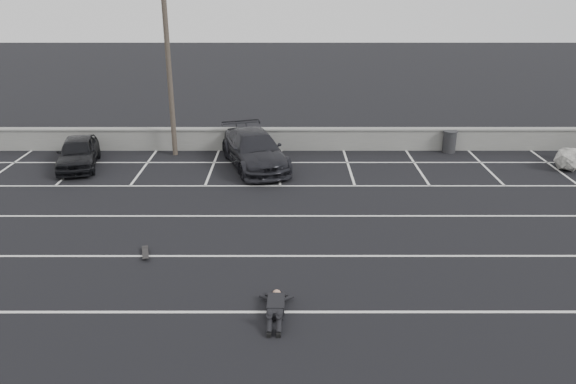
{
  "coord_description": "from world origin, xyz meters",
  "views": [
    {
      "loc": [
        1.31,
        -12.0,
        7.88
      ],
      "look_at": [
        1.32,
        5.75,
        1.0
      ],
      "focal_mm": 35.0,
      "sensor_mm": 36.0,
      "label": 1
    }
  ],
  "objects_px": {
    "utility_pole": "(168,60)",
    "car_right": "(255,150)",
    "trash_bin": "(449,141)",
    "car_left": "(78,152)",
    "skateboard": "(145,253)",
    "person": "(276,300)"
  },
  "relations": [
    {
      "from": "utility_pole",
      "to": "car_right",
      "type": "bearing_deg",
      "value": -24.05
    },
    {
      "from": "trash_bin",
      "to": "utility_pole",
      "type": "bearing_deg",
      "value": -178.23
    },
    {
      "from": "car_left",
      "to": "skateboard",
      "type": "relative_size",
      "value": 5.31
    },
    {
      "from": "car_right",
      "to": "utility_pole",
      "type": "xyz_separation_m",
      "value": [
        -3.83,
        1.71,
        3.62
      ]
    },
    {
      "from": "trash_bin",
      "to": "skateboard",
      "type": "xyz_separation_m",
      "value": [
        -11.95,
        -10.54,
        -0.46
      ]
    },
    {
      "from": "car_right",
      "to": "person",
      "type": "height_order",
      "value": "car_right"
    },
    {
      "from": "car_left",
      "to": "car_right",
      "type": "bearing_deg",
      "value": -11.29
    },
    {
      "from": "car_left",
      "to": "skateboard",
      "type": "height_order",
      "value": "car_left"
    },
    {
      "from": "car_right",
      "to": "skateboard",
      "type": "bearing_deg",
      "value": -126.83
    },
    {
      "from": "car_right",
      "to": "skateboard",
      "type": "relative_size",
      "value": 7.14
    },
    {
      "from": "car_left",
      "to": "person",
      "type": "xyz_separation_m",
      "value": [
        8.85,
        -11.24,
        -0.43
      ]
    },
    {
      "from": "car_right",
      "to": "skateboard",
      "type": "distance_m",
      "value": 8.92
    },
    {
      "from": "utility_pole",
      "to": "trash_bin",
      "type": "height_order",
      "value": "utility_pole"
    },
    {
      "from": "car_left",
      "to": "utility_pole",
      "type": "xyz_separation_m",
      "value": [
        3.87,
        1.79,
        3.72
      ]
    },
    {
      "from": "person",
      "to": "skateboard",
      "type": "bearing_deg",
      "value": 145.43
    },
    {
      "from": "trash_bin",
      "to": "car_left",
      "type": "bearing_deg",
      "value": -172.59
    },
    {
      "from": "car_right",
      "to": "trash_bin",
      "type": "distance_m",
      "value": 9.35
    },
    {
      "from": "car_right",
      "to": "trash_bin",
      "type": "bearing_deg",
      "value": -5.18
    },
    {
      "from": "car_left",
      "to": "car_right",
      "type": "height_order",
      "value": "car_right"
    },
    {
      "from": "car_right",
      "to": "utility_pole",
      "type": "relative_size",
      "value": 0.6
    },
    {
      "from": "car_right",
      "to": "person",
      "type": "xyz_separation_m",
      "value": [
        1.15,
        -11.32,
        -0.52
      ]
    },
    {
      "from": "person",
      "to": "utility_pole",
      "type": "bearing_deg",
      "value": 112.29
    }
  ]
}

